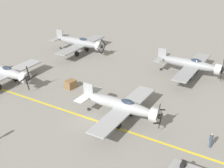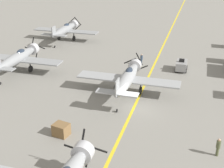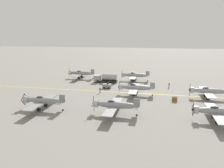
{
  "view_description": "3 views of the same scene",
  "coord_description": "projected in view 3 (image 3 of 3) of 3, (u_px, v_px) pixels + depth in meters",
  "views": [
    {
      "loc": [
        24.99,
        18.37,
        19.37
      ],
      "look_at": [
        -4.58,
        0.68,
        2.63
      ],
      "focal_mm": 50.0,
      "sensor_mm": 36.0,
      "label": 1
    },
    {
      "loc": [
        5.96,
        -28.28,
        15.9
      ],
      "look_at": [
        -2.65,
        1.39,
        2.14
      ],
      "focal_mm": 50.0,
      "sensor_mm": 36.0,
      "label": 2
    },
    {
      "loc": [
        -59.39,
        -1.64,
        16.39
      ],
      "look_at": [
        -7.01,
        9.25,
        4.0
      ],
      "focal_mm": 35.0,
      "sensor_mm": 36.0,
      "label": 3
    }
  ],
  "objects": [
    {
      "name": "airplane_near_left",
      "position": [
        218.0,
        111.0,
        41.24
      ],
      "size": [
        12.0,
        9.98,
        3.65
      ],
      "rotation": [
        0.0,
        0.0,
        -0.27
      ],
      "color": "gray",
      "rests_on": "ground"
    },
    {
      "name": "airplane_mid_center",
      "position": [
        136.0,
        88.0,
        59.54
      ],
      "size": [
        12.0,
        9.98,
        3.65
      ],
      "rotation": [
        0.0,
        0.0,
        0.05
      ],
      "color": "#96999B",
      "rests_on": "ground"
    },
    {
      "name": "airplane_mid_left",
      "position": [
        115.0,
        105.0,
        44.96
      ],
      "size": [
        12.0,
        9.98,
        3.75
      ],
      "rotation": [
        0.0,
        0.0,
        0.25
      ],
      "color": "gray",
      "rests_on": "ground"
    },
    {
      "name": "ground_crew_walking",
      "position": [
        169.0,
        85.0,
        67.38
      ],
      "size": [
        0.36,
        0.36,
        1.64
      ],
      "color": "#515638",
      "rests_on": "ground"
    },
    {
      "name": "ground_crew_inspecting",
      "position": [
        100.0,
        90.0,
        61.48
      ],
      "size": [
        0.36,
        0.36,
        1.65
      ],
      "color": "#334256",
      "rests_on": "ground"
    },
    {
      "name": "tow_tractor",
      "position": [
        107.0,
        86.0,
        66.85
      ],
      "size": [
        1.57,
        2.6,
        1.79
      ],
      "color": "gray",
      "rests_on": "ground"
    },
    {
      "name": "fuel_tanker",
      "position": [
        106.0,
        78.0,
        74.7
      ],
      "size": [
        2.68,
        8.0,
        2.98
      ],
      "color": "black",
      "rests_on": "ground"
    },
    {
      "name": "airplane_mid_right",
      "position": [
        135.0,
        75.0,
        77.26
      ],
      "size": [
        12.0,
        9.98,
        3.65
      ],
      "rotation": [
        0.0,
        0.0,
        0.11
      ],
      "color": "gray",
      "rests_on": "ground"
    },
    {
      "name": "airplane_far_right",
      "position": [
        81.0,
        73.0,
        81.09
      ],
      "size": [
        12.0,
        9.98,
        3.66
      ],
      "rotation": [
        0.0,
        0.0,
        0.31
      ],
      "color": "gray",
      "rests_on": "ground"
    },
    {
      "name": "ground_plane",
      "position": [
        150.0,
        94.0,
        60.67
      ],
      "size": [
        400.0,
        400.0,
        0.0
      ],
      "primitive_type": "plane",
      "color": "gray"
    },
    {
      "name": "taxiway_stripe",
      "position": [
        150.0,
        94.0,
        60.67
      ],
      "size": [
        0.3,
        160.0,
        0.01
      ],
      "primitive_type": "cube",
      "color": "yellow",
      "rests_on": "ground"
    },
    {
      "name": "airplane_far_left",
      "position": [
        43.0,
        101.0,
        47.9
      ],
      "size": [
        12.0,
        9.98,
        3.65
      ],
      "rotation": [
        0.0,
        0.0,
        0.14
      ],
      "color": "gray",
      "rests_on": "ground"
    },
    {
      "name": "supply_crate_by_tanker",
      "position": [
        175.0,
        99.0,
        54.3
      ],
      "size": [
        1.57,
        1.39,
        1.15
      ],
      "primitive_type": "cube",
      "rotation": [
        0.0,
        0.0,
        -0.2
      ],
      "color": "brown",
      "rests_on": "ground"
    },
    {
      "name": "airplane_near_center",
      "position": [
        208.0,
        91.0,
        56.0
      ],
      "size": [
        12.0,
        9.98,
        3.78
      ],
      "rotation": [
        0.0,
        0.0,
        -0.11
      ],
      "color": "#989A9D",
      "rests_on": "ground"
    }
  ]
}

